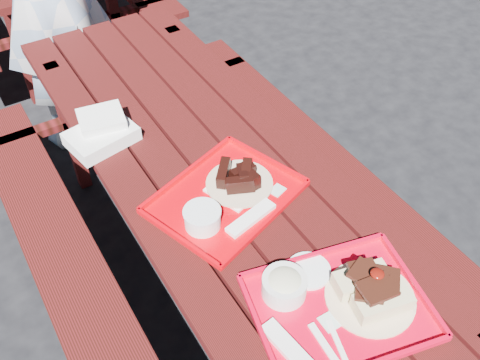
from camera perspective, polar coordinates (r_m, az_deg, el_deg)
The scene contains 5 objects.
ground at distance 2.48m, azimuth -1.86°, elevation -11.34°, with size 60.00×60.00×0.00m, color black.
picnic_table_near at distance 2.04m, azimuth -2.22°, elevation -2.61°, with size 1.41×2.40×0.75m.
near_tray at distance 1.54m, azimuth 10.25°, elevation -12.11°, with size 0.55×0.47×0.15m.
far_tray at distance 1.77m, azimuth -1.53°, elevation -1.90°, with size 0.56×0.50×0.08m.
white_cloth at distance 2.05m, azimuth -14.55°, elevation 5.03°, with size 0.27×0.22×0.10m.
Camera 1 is at (-0.65, -1.21, 2.07)m, focal length 40.00 mm.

